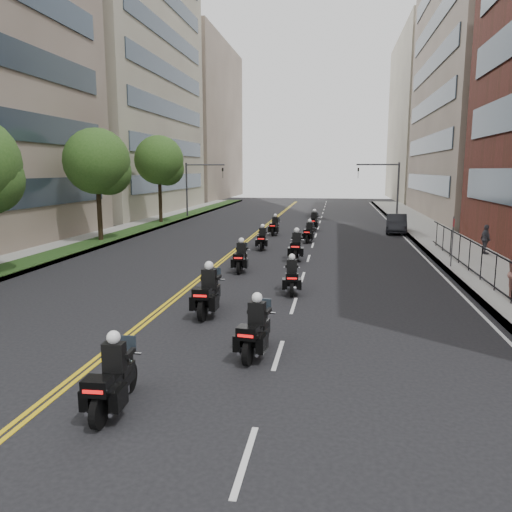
{
  "coord_description": "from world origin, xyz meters",
  "views": [
    {
      "loc": [
        4.62,
        -7.73,
        4.94
      ],
      "look_at": [
        1.44,
        12.2,
        1.43
      ],
      "focal_mm": 35.0,
      "sensor_mm": 36.0,
      "label": 1
    }
  ],
  "objects_px": {
    "motorcycle_2": "(208,294)",
    "motorcycle_7": "(309,233)",
    "parked_sedan": "(396,224)",
    "motorcycle_1": "(256,331)",
    "motorcycle_4": "(241,258)",
    "motorcycle_0": "(113,380)",
    "motorcycle_8": "(275,227)",
    "motorcycle_3": "(292,278)",
    "motorcycle_6": "(262,239)",
    "motorcycle_9": "(314,222)",
    "motorcycle_5": "(296,247)",
    "pedestrian_c": "(486,239)"
  },
  "relations": [
    {
      "from": "motorcycle_4",
      "to": "motorcycle_5",
      "type": "height_order",
      "value": "motorcycle_5"
    },
    {
      "from": "motorcycle_1",
      "to": "pedestrian_c",
      "type": "bearing_deg",
      "value": 65.25
    },
    {
      "from": "motorcycle_9",
      "to": "motorcycle_0",
      "type": "bearing_deg",
      "value": -88.38
    },
    {
      "from": "motorcycle_8",
      "to": "motorcycle_6",
      "type": "bearing_deg",
      "value": -84.82
    },
    {
      "from": "motorcycle_8",
      "to": "motorcycle_4",
      "type": "bearing_deg",
      "value": -85.31
    },
    {
      "from": "motorcycle_7",
      "to": "pedestrian_c",
      "type": "bearing_deg",
      "value": -14.8
    },
    {
      "from": "motorcycle_5",
      "to": "pedestrian_c",
      "type": "relative_size",
      "value": 1.44
    },
    {
      "from": "motorcycle_8",
      "to": "motorcycle_9",
      "type": "relative_size",
      "value": 0.92
    },
    {
      "from": "motorcycle_3",
      "to": "motorcycle_7",
      "type": "xyz_separation_m",
      "value": [
        -0.07,
        14.46,
        -0.0
      ]
    },
    {
      "from": "motorcycle_0",
      "to": "parked_sedan",
      "type": "xyz_separation_m",
      "value": [
        9.21,
        31.36,
        0.06
      ]
    },
    {
      "from": "parked_sedan",
      "to": "motorcycle_5",
      "type": "bearing_deg",
      "value": -111.64
    },
    {
      "from": "motorcycle_0",
      "to": "motorcycle_4",
      "type": "distance_m",
      "value": 14.5
    },
    {
      "from": "motorcycle_7",
      "to": "pedestrian_c",
      "type": "distance_m",
      "value": 11.09
    },
    {
      "from": "motorcycle_0",
      "to": "motorcycle_9",
      "type": "xyz_separation_m",
      "value": [
        2.72,
        31.65,
        0.03
      ]
    },
    {
      "from": "motorcycle_3",
      "to": "motorcycle_8",
      "type": "height_order",
      "value": "motorcycle_8"
    },
    {
      "from": "motorcycle_2",
      "to": "motorcycle_8",
      "type": "xyz_separation_m",
      "value": [
        -0.29,
        21.34,
        -0.09
      ]
    },
    {
      "from": "motorcycle_4",
      "to": "motorcycle_7",
      "type": "height_order",
      "value": "motorcycle_4"
    },
    {
      "from": "motorcycle_0",
      "to": "pedestrian_c",
      "type": "bearing_deg",
      "value": 55.71
    },
    {
      "from": "motorcycle_4",
      "to": "motorcycle_7",
      "type": "xyz_separation_m",
      "value": [
        2.76,
        10.53,
        -0.03
      ]
    },
    {
      "from": "motorcycle_6",
      "to": "motorcycle_0",
      "type": "bearing_deg",
      "value": -92.75
    },
    {
      "from": "motorcycle_0",
      "to": "motorcycle_2",
      "type": "height_order",
      "value": "motorcycle_2"
    },
    {
      "from": "motorcycle_7",
      "to": "motorcycle_1",
      "type": "bearing_deg",
      "value": -83.46
    },
    {
      "from": "motorcycle_6",
      "to": "motorcycle_5",
      "type": "bearing_deg",
      "value": -57.58
    },
    {
      "from": "motorcycle_0",
      "to": "motorcycle_8",
      "type": "distance_m",
      "value": 28.4
    },
    {
      "from": "motorcycle_6",
      "to": "parked_sedan",
      "type": "distance_m",
      "value": 13.58
    },
    {
      "from": "motorcycle_2",
      "to": "parked_sedan",
      "type": "bearing_deg",
      "value": 70.11
    },
    {
      "from": "motorcycle_6",
      "to": "parked_sedan",
      "type": "height_order",
      "value": "motorcycle_6"
    },
    {
      "from": "motorcycle_1",
      "to": "motorcycle_7",
      "type": "relative_size",
      "value": 1.08
    },
    {
      "from": "motorcycle_9",
      "to": "pedestrian_c",
      "type": "bearing_deg",
      "value": -39.95
    },
    {
      "from": "motorcycle_4",
      "to": "motorcycle_6",
      "type": "bearing_deg",
      "value": 87.4
    },
    {
      "from": "motorcycle_3",
      "to": "motorcycle_8",
      "type": "relative_size",
      "value": 0.98
    },
    {
      "from": "motorcycle_2",
      "to": "motorcycle_7",
      "type": "distance_m",
      "value": 18.14
    },
    {
      "from": "motorcycle_1",
      "to": "motorcycle_4",
      "type": "height_order",
      "value": "motorcycle_1"
    },
    {
      "from": "motorcycle_5",
      "to": "motorcycle_8",
      "type": "distance_m",
      "value": 10.66
    },
    {
      "from": "motorcycle_2",
      "to": "motorcycle_3",
      "type": "bearing_deg",
      "value": 54.31
    },
    {
      "from": "motorcycle_2",
      "to": "motorcycle_7",
      "type": "xyz_separation_m",
      "value": [
        2.49,
        17.97,
        -0.1
      ]
    },
    {
      "from": "motorcycle_8",
      "to": "motorcycle_9",
      "type": "bearing_deg",
      "value": 53.74
    },
    {
      "from": "motorcycle_9",
      "to": "motorcycle_1",
      "type": "bearing_deg",
      "value": -84.1
    },
    {
      "from": "motorcycle_0",
      "to": "motorcycle_3",
      "type": "bearing_deg",
      "value": 72.92
    },
    {
      "from": "motorcycle_5",
      "to": "motorcycle_7",
      "type": "relative_size",
      "value": 1.13
    },
    {
      "from": "motorcycle_3",
      "to": "motorcycle_0",
      "type": "bearing_deg",
      "value": -110.17
    },
    {
      "from": "motorcycle_8",
      "to": "parked_sedan",
      "type": "xyz_separation_m",
      "value": [
        9.3,
        2.96,
        0.09
      ]
    },
    {
      "from": "motorcycle_8",
      "to": "motorcycle_2",
      "type": "bearing_deg",
      "value": -84.61
    },
    {
      "from": "motorcycle_0",
      "to": "motorcycle_7",
      "type": "height_order",
      "value": "motorcycle_0"
    },
    {
      "from": "motorcycle_1",
      "to": "motorcycle_2",
      "type": "distance_m",
      "value": 4.15
    },
    {
      "from": "motorcycle_8",
      "to": "motorcycle_7",
      "type": "bearing_deg",
      "value": -45.79
    },
    {
      "from": "motorcycle_0",
      "to": "motorcycle_3",
      "type": "relative_size",
      "value": 1.06
    },
    {
      "from": "motorcycle_7",
      "to": "parked_sedan",
      "type": "bearing_deg",
      "value": 51.44
    },
    {
      "from": "motorcycle_2",
      "to": "motorcycle_4",
      "type": "relative_size",
      "value": 1.11
    },
    {
      "from": "motorcycle_5",
      "to": "motorcycle_4",
      "type": "bearing_deg",
      "value": -125.54
    }
  ]
}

